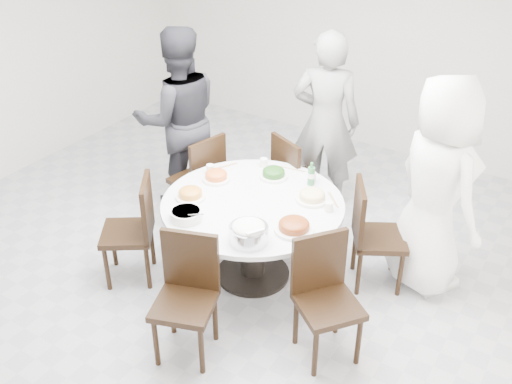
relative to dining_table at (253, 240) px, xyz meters
The scene contains 22 objects.
floor 0.49m from the dining_table, behind, with size 6.00×6.00×0.01m, color #A9A9AE.
wall_back 3.16m from the dining_table, 96.12° to the left, with size 6.00×0.01×2.80m, color beige.
dining_table is the anchor object (origin of this frame).
chair_ne 1.06m from the dining_table, 27.49° to the left, with size 0.42×0.42×0.95m, color black.
chair_n 0.97m from the dining_table, 94.09° to the left, with size 0.42×0.42×0.95m, color black.
chair_nw 1.05m from the dining_table, 154.38° to the left, with size 0.42×0.42×0.95m, color black.
chair_sw 1.06m from the dining_table, 146.84° to the right, with size 0.42×0.42×0.95m, color black.
chair_s 1.04m from the dining_table, 85.63° to the right, with size 0.42×0.42×0.95m, color black.
chair_se 1.07m from the dining_table, 27.20° to the right, with size 0.42×0.42×0.95m, color black.
diner_right 1.56m from the dining_table, 30.15° to the left, with size 0.90×0.59×1.85m, color white.
diner_middle 1.51m from the dining_table, 92.17° to the left, with size 0.67×0.44×1.83m, color black.
diner_left 1.58m from the dining_table, 152.18° to the left, with size 0.89×0.70×1.84m, color black.
dish_greens 0.61m from the dining_table, 98.67° to the left, with size 0.25×0.25×0.06m, color white.
dish_pale 0.64m from the dining_table, 35.40° to the left, with size 0.27×0.27×0.07m, color white.
dish_orange 0.63m from the dining_table, 163.53° to the left, with size 0.24×0.24×0.07m, color white.
dish_redbrown 0.66m from the dining_table, 20.54° to the right, with size 0.30×0.30×0.08m, color white.
dish_tofu 0.66m from the dining_table, 154.34° to the right, with size 0.25×0.25×0.06m, color white.
rice_bowl 0.70m from the dining_table, 60.50° to the right, with size 0.29×0.29×0.13m, color silver.
soup_bowl 0.71m from the dining_table, 121.62° to the right, with size 0.25×0.25×0.08m, color white.
beverage_bottle 0.75m from the dining_table, 62.52° to the left, with size 0.06×0.06×0.21m, color #2B6C37.
tea_cups 0.73m from the dining_table, 88.24° to the left, with size 0.07×0.07×0.08m, color white.
chopsticks 0.79m from the dining_table, 86.90° to the left, with size 0.24×0.04×0.01m, color tan, non-canonical shape.
Camera 1 is at (2.57, -3.47, 3.31)m, focal length 42.00 mm.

